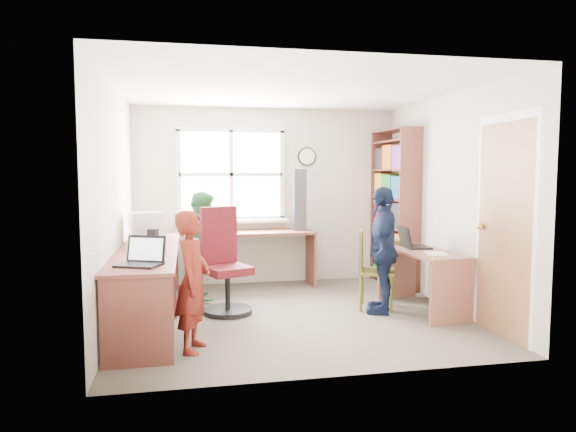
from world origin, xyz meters
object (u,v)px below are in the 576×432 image
object	(u,v)px
bookshelf	(394,212)
crt_monitor	(146,227)
right_desk	(422,267)
person_navy	(383,250)
swivel_chair	(224,267)
person_green	(204,245)
person_red	(193,281)
laptop_left	(142,258)
laptop_right	(411,243)
potted_plant	(216,221)
cd_tower	(299,200)
wooden_chair	(371,266)
l_desk	(166,284)

from	to	relation	value
bookshelf	crt_monitor	world-z (taller)	bookshelf
right_desk	person_navy	world-z (taller)	person_navy
swivel_chair	crt_monitor	world-z (taller)	swivel_chair
person_green	person_red	bearing A→B (deg)	172.89
laptop_left	person_green	distance (m)	1.86
right_desk	person_green	bearing A→B (deg)	151.18
person_green	crt_monitor	bearing A→B (deg)	116.08
laptop_right	potted_plant	world-z (taller)	potted_plant
crt_monitor	cd_tower	distance (m)	2.12
laptop_right	person_navy	size ratio (longest dim) A/B	0.27
bookshelf	wooden_chair	distance (m)	1.41
potted_plant	bookshelf	bearing A→B (deg)	-5.69
right_desk	cd_tower	world-z (taller)	cd_tower
person_green	wooden_chair	bearing A→B (deg)	-116.68
right_desk	crt_monitor	size ratio (longest dim) A/B	2.92
bookshelf	laptop_right	size ratio (longest dim) A/B	5.55
crt_monitor	person_navy	world-z (taller)	person_navy
bookshelf	crt_monitor	xyz separation A→B (m)	(-3.20, -0.60, -0.08)
right_desk	potted_plant	distance (m)	2.68
laptop_right	wooden_chair	bearing A→B (deg)	97.05
crt_monitor	cd_tower	xyz separation A→B (m)	(1.94, 0.84, 0.24)
wooden_chair	laptop_left	bearing A→B (deg)	-136.79
wooden_chair	crt_monitor	world-z (taller)	crt_monitor
cd_tower	person_navy	size ratio (longest dim) A/B	0.60
cd_tower	person_green	world-z (taller)	cd_tower
potted_plant	person_navy	distance (m)	2.29
crt_monitor	person_navy	xyz separation A→B (m)	(2.54, -0.66, -0.23)
swivel_chair	wooden_chair	xyz separation A→B (m)	(1.63, -0.17, -0.01)
laptop_right	potted_plant	size ratio (longest dim) A/B	1.29
right_desk	crt_monitor	distance (m)	3.11
laptop_left	person_green	size ratio (longest dim) A/B	0.34
l_desk	person_red	distance (m)	0.68
potted_plant	crt_monitor	bearing A→B (deg)	-134.40
swivel_chair	potted_plant	distance (m)	1.22
right_desk	laptop_left	world-z (taller)	laptop_left
crt_monitor	person_red	bearing A→B (deg)	-87.29
bookshelf	cd_tower	distance (m)	1.29
right_desk	crt_monitor	world-z (taller)	crt_monitor
crt_monitor	right_desk	bearing A→B (deg)	-28.03
right_desk	person_navy	xyz separation A→B (m)	(-0.46, 0.01, 0.20)
person_green	l_desk	bearing A→B (deg)	159.34
laptop_left	laptop_right	distance (m)	3.06
bookshelf	laptop_right	xyz separation A→B (m)	(-0.23, -1.05, -0.27)
l_desk	potted_plant	xyz separation A→B (m)	(0.58, 1.71, 0.44)
person_navy	laptop_right	bearing A→B (deg)	140.00
bookshelf	person_navy	bearing A→B (deg)	-117.56
laptop_left	potted_plant	bearing A→B (deg)	94.57
person_green	right_desk	bearing A→B (deg)	-115.54
right_desk	crt_monitor	bearing A→B (deg)	161.97
laptop_right	person_green	world-z (taller)	person_green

